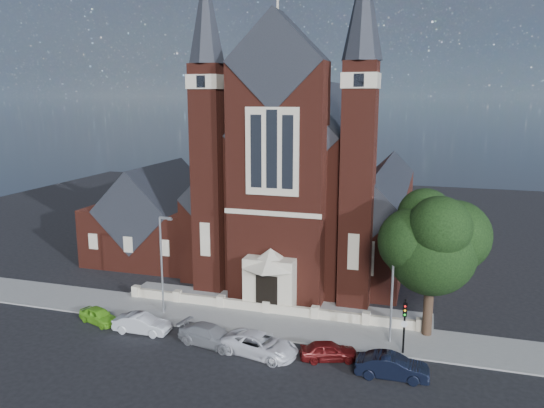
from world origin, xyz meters
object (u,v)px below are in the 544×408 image
(street_lamp_left, at_px, (162,259))
(traffic_signal, at_px, (405,319))
(car_navy, at_px, (392,367))
(parish_hall, at_px, (158,221))
(church, at_px, (312,183))
(car_lime_van, at_px, (99,316))
(car_silver_b, at_px, (211,336))
(car_silver_a, at_px, (142,324))
(street_lamp_right, at_px, (394,282))
(car_white_suv, at_px, (260,345))
(car_dark_red, at_px, (328,351))
(street_tree, at_px, (433,246))

(street_lamp_left, relative_size, traffic_signal, 2.02)
(street_lamp_left, xyz_separation_m, car_navy, (18.41, -4.82, -3.85))
(parish_hall, height_order, street_lamp_left, parish_hall)
(church, distance_m, street_lamp_left, 20.84)
(car_lime_van, bearing_deg, car_navy, -75.18)
(church, distance_m, car_navy, 27.03)
(car_silver_b, bearing_deg, car_silver_a, 98.16)
(car_silver_b, bearing_deg, street_lamp_right, -60.06)
(church, height_order, traffic_signal, church)
(traffic_signal, relative_size, car_silver_a, 0.94)
(parish_hall, xyz_separation_m, traffic_signal, (27.00, -15.57, -1.43))
(church, distance_m, car_lime_van, 26.18)
(car_lime_van, relative_size, car_white_suv, 0.67)
(parish_hall, height_order, traffic_signal, parish_hall)
(church, height_order, car_white_suv, church)
(church, relative_size, car_lime_van, 9.67)
(church, height_order, car_navy, church)
(car_silver_a, xyz_separation_m, car_navy, (18.33, -1.19, 0.04))
(car_dark_red, bearing_deg, street_lamp_left, 56.38)
(street_lamp_right, height_order, traffic_signal, street_lamp_right)
(street_lamp_right, height_order, car_navy, street_lamp_right)
(car_white_suv, bearing_deg, traffic_signal, -61.24)
(traffic_signal, distance_m, car_navy, 3.76)
(car_silver_a, relative_size, car_white_suv, 0.80)
(church, distance_m, car_dark_red, 24.69)
(car_silver_a, bearing_deg, street_lamp_left, -0.33)
(car_silver_a, distance_m, car_silver_b, 5.71)
(car_navy, bearing_deg, car_dark_red, 73.57)
(car_lime_van, height_order, car_navy, car_navy)
(parish_hall, xyz_separation_m, street_tree, (28.60, -12.29, 2.95))
(traffic_signal, bearing_deg, street_lamp_left, 175.24)
(street_lamp_left, distance_m, street_lamp_right, 18.00)
(parish_hall, distance_m, car_silver_b, 22.96)
(street_tree, distance_m, car_silver_a, 22.02)
(street_tree, bearing_deg, car_silver_b, -158.82)
(car_navy, bearing_deg, car_white_suv, 85.26)
(church, height_order, car_lime_van, church)
(street_lamp_right, distance_m, car_white_suv, 10.25)
(car_white_suv, bearing_deg, car_lime_van, 96.57)
(street_lamp_right, xyz_separation_m, car_lime_van, (-22.00, -3.10, -3.98))
(car_navy, bearing_deg, car_silver_a, 84.39)
(car_silver_b, height_order, car_dark_red, car_silver_b)
(street_tree, height_order, car_dark_red, street_tree)
(church, relative_size, traffic_signal, 8.72)
(street_lamp_left, bearing_deg, car_silver_a, -88.71)
(parish_hall, height_order, car_dark_red, parish_hall)
(car_silver_a, relative_size, car_navy, 0.94)
(church, xyz_separation_m, car_navy, (10.51, -23.77, -7.44))
(street_lamp_right, relative_size, car_dark_red, 2.11)
(street_tree, xyz_separation_m, traffic_signal, (-1.60, -3.28, -4.38))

